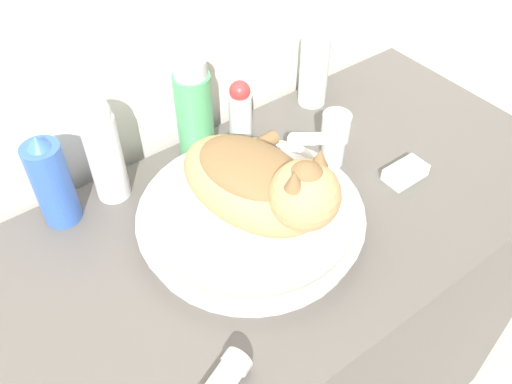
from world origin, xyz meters
The scene contains 10 objects.
vanity_counter centered at (0.00, 0.28, 0.44)m, with size 1.28×0.55×0.89m.
sink_basin centered at (0.01, 0.29, 0.91)m, with size 0.39×0.39×0.04m.
cat centered at (0.01, 0.27, 1.00)m, with size 0.24×0.30×0.17m.
faucet centered at (0.21, 0.32, 0.96)m, with size 0.16×0.06×0.14m.
soap_pump_bottle centered at (0.33, 0.50, 0.97)m, with size 0.06×0.06×0.20m.
deodorant_stick centered at (0.14, 0.50, 0.95)m, with size 0.05×0.05×0.13m.
spray_bottle_trigger centered at (-0.24, 0.50, 0.97)m, with size 0.06×0.06×0.18m.
mouthwash_bottle centered at (0.03, 0.50, 0.99)m, with size 0.07×0.07×0.21m.
lotion_bottle_white centered at (-0.15, 0.50, 0.99)m, with size 0.06×0.06×0.21m.
soap_bar centered at (0.31, 0.21, 0.90)m, with size 0.08×0.05×0.02m.
Camera 1 is at (-0.36, -0.21, 1.59)m, focal length 38.00 mm.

